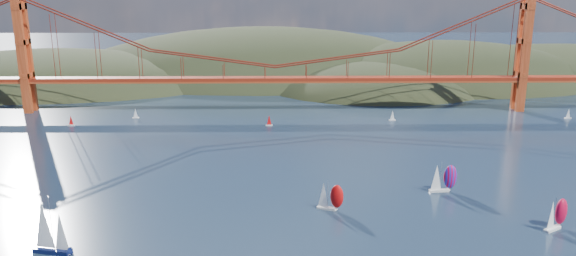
# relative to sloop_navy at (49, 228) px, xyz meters

# --- Properties ---
(headlands) EXTENTS (725.00, 225.00, 96.00)m
(headlands) POSITION_rel_sloop_navy_xyz_m (97.32, 246.26, -18.78)
(headlands) COLOR black
(headlands) RESTS_ON ground
(bridge) EXTENTS (552.00, 12.00, 55.00)m
(bridge) POSITION_rel_sloop_navy_xyz_m (50.62, 147.97, 25.91)
(bridge) COLOR maroon
(bridge) RESTS_ON ground
(sloop_navy) EXTENTS (9.62, 6.24, 14.33)m
(sloop_navy) POSITION_rel_sloop_navy_xyz_m (0.00, 0.00, 0.00)
(sloop_navy) COLOR black
(sloop_navy) RESTS_ON ground
(racer_0) EXTENTS (7.76, 5.09, 8.68)m
(racer_0) POSITION_rel_sloop_navy_xyz_m (68.43, 24.64, -2.22)
(racer_0) COLOR silver
(racer_0) RESTS_ON ground
(racer_1) EXTENTS (7.98, 6.50, 9.14)m
(racer_1) POSITION_rel_sloop_navy_xyz_m (125.78, 10.91, -2.01)
(racer_1) COLOR white
(racer_1) RESTS_ON ground
(racer_rwb) EXTENTS (8.43, 3.65, 9.58)m
(racer_rwb) POSITION_rel_sloop_navy_xyz_m (104.12, 38.08, -1.80)
(racer_rwb) COLOR silver
(racer_rwb) RESTS_ON ground
(distant_boat_2) EXTENTS (3.00, 2.00, 4.70)m
(distant_boat_2) POSITION_rel_sloop_navy_xyz_m (-38.07, 120.04, -3.92)
(distant_boat_2) COLOR silver
(distant_boat_2) RESTS_ON ground
(distant_boat_3) EXTENTS (3.00, 2.00, 4.70)m
(distant_boat_3) POSITION_rel_sloop_navy_xyz_m (-12.93, 133.55, -3.92)
(distant_boat_3) COLOR silver
(distant_boat_3) RESTS_ON ground
(distant_boat_4) EXTENTS (3.00, 2.00, 4.70)m
(distant_boat_4) POSITION_rel_sloop_navy_xyz_m (188.87, 129.75, -3.92)
(distant_boat_4) COLOR silver
(distant_boat_4) RESTS_ON ground
(distant_boat_8) EXTENTS (3.00, 2.00, 4.70)m
(distant_boat_8) POSITION_rel_sloop_navy_xyz_m (106.18, 127.13, -3.92)
(distant_boat_8) COLOR silver
(distant_boat_8) RESTS_ON ground
(distant_boat_9) EXTENTS (3.00, 2.00, 4.70)m
(distant_boat_9) POSITION_rel_sloop_navy_xyz_m (49.74, 118.64, -3.92)
(distant_boat_9) COLOR silver
(distant_boat_9) RESTS_ON ground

